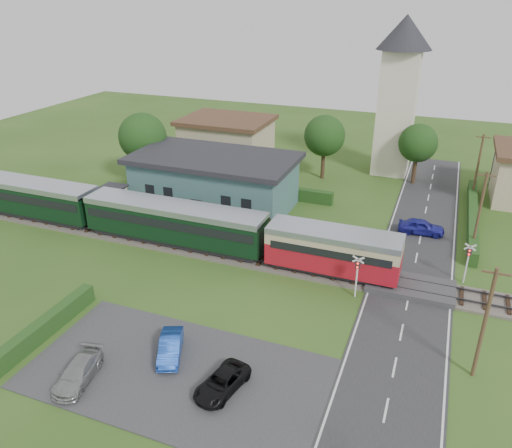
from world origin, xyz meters
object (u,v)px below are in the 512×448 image
(station_building, at_px, (215,181))
(house_west, at_px, (227,139))
(car_park_silver, at_px, (78,372))
(pedestrian_near, at_px, (269,228))
(equipment_hut, at_px, (113,199))
(train, at_px, (142,216))
(church_tower, at_px, (399,85))
(car_on_road, at_px, (421,227))
(car_park_blue, at_px, (170,347))
(car_park_dark, at_px, (222,382))
(pedestrian_far, at_px, (140,209))
(crossing_signal_far, at_px, (468,257))
(crossing_signal_near, at_px, (357,270))

(station_building, bearing_deg, house_west, 109.65)
(car_park_silver, relative_size, pedestrian_near, 1.97)
(equipment_hut, xyz_separation_m, train, (5.34, -3.20, 0.43))
(church_tower, height_order, car_on_road, church_tower)
(car_park_blue, bearing_deg, church_tower, 55.53)
(house_west, xyz_separation_m, car_park_dark, (16.47, -37.28, -2.20))
(station_building, bearing_deg, car_park_dark, -63.77)
(car_on_road, height_order, car_park_silver, car_on_road)
(car_park_blue, relative_size, pedestrian_far, 2.16)
(house_west, distance_m, crossing_signal_far, 35.26)
(crossing_signal_far, bearing_deg, crossing_signal_near, -146.31)
(train, distance_m, car_park_silver, 17.76)
(crossing_signal_far, xyz_separation_m, car_park_blue, (-16.19, -15.18, -1.48))
(pedestrian_near, height_order, pedestrian_far, pedestrian_near)
(car_park_dark, bearing_deg, station_building, 127.85)
(equipment_hut, distance_m, crossing_signal_far, 31.61)
(church_tower, bearing_deg, equipment_hut, -135.25)
(church_tower, height_order, crossing_signal_far, church_tower)
(crossing_signal_far, height_order, car_park_silver, crossing_signal_far)
(crossing_signal_near, bearing_deg, car_park_blue, -130.89)
(equipment_hut, relative_size, car_park_dark, 0.69)
(crossing_signal_near, distance_m, car_park_silver, 19.01)
(crossing_signal_far, bearing_deg, train, -174.79)
(car_park_silver, bearing_deg, car_on_road, 47.62)
(car_park_silver, distance_m, pedestrian_near, 20.13)
(house_west, xyz_separation_m, car_on_road, (24.92, -13.21, -2.07))
(crossing_signal_near, bearing_deg, car_park_silver, -131.97)
(church_tower, height_order, pedestrian_far, church_tower)
(station_building, xyz_separation_m, crossing_signal_far, (23.60, -6.60, -0.55))
(train, bearing_deg, car_park_blue, -51.77)
(car_park_silver, relative_size, pedestrian_far, 2.36)
(crossing_signal_near, xyz_separation_m, car_park_dark, (-4.93, -11.87, -1.55))
(crossing_signal_far, xyz_separation_m, car_park_dark, (-12.13, -16.67, -1.55))
(equipment_hut, distance_m, train, 6.24)
(crossing_signal_near, bearing_deg, car_on_road, 73.91)
(equipment_hut, xyz_separation_m, pedestrian_far, (3.13, -0.27, -0.48))
(crossing_signal_near, xyz_separation_m, crossing_signal_far, (7.20, 4.80, 0.00))
(crossing_signal_far, distance_m, car_park_silver, 27.46)
(station_building, bearing_deg, church_tower, 48.59)
(equipment_hut, distance_m, pedestrian_near, 15.80)
(car_park_blue, bearing_deg, crossing_signal_far, 19.75)
(car_park_dark, relative_size, pedestrian_near, 1.86)
(train, xyz_separation_m, car_on_road, (22.57, 9.79, -1.45))
(station_building, relative_size, house_west, 1.48)
(house_west, relative_size, pedestrian_near, 5.47)
(station_building, distance_m, car_park_blue, 23.10)
(crossing_signal_far, relative_size, pedestrian_far, 1.99)
(equipment_hut, xyz_separation_m, crossing_signal_near, (24.40, -5.61, 0.39))
(house_west, height_order, car_park_silver, house_west)
(house_west, xyz_separation_m, crossing_signal_far, (28.60, -20.61, -0.65))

